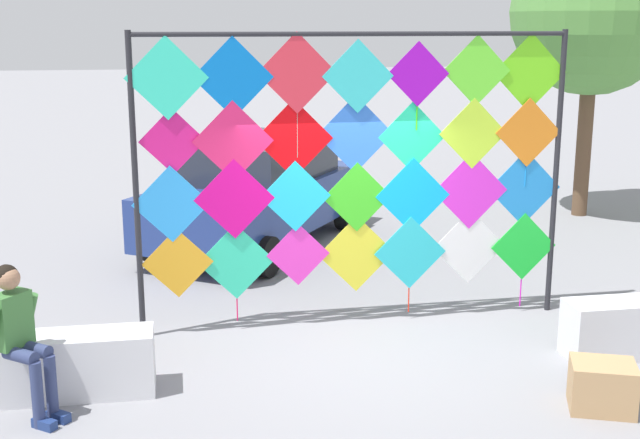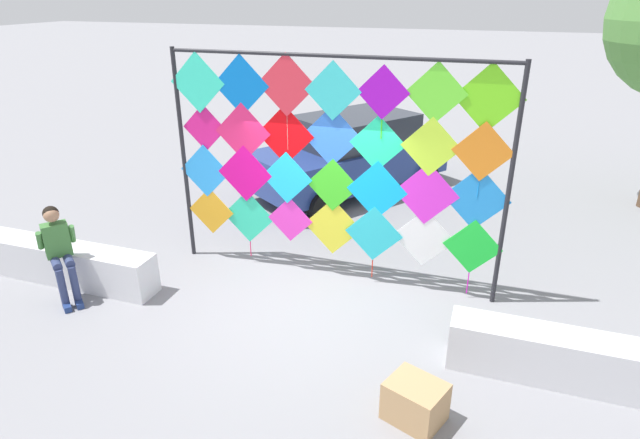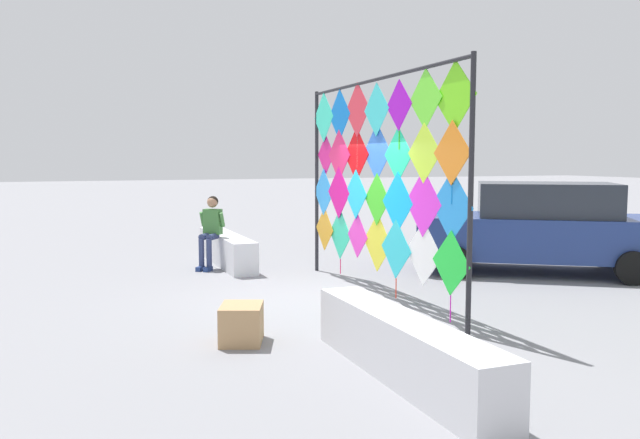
{
  "view_description": "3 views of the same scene",
  "coord_description": "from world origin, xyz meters",
  "px_view_note": "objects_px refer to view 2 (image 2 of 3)",
  "views": [
    {
      "loc": [
        -1.94,
        -8.56,
        3.65
      ],
      "look_at": [
        -0.38,
        0.44,
        1.48
      ],
      "focal_mm": 46.82,
      "sensor_mm": 36.0,
      "label": 1
    },
    {
      "loc": [
        2.47,
        -6.29,
        4.38
      ],
      "look_at": [
        0.24,
        0.27,
        1.34
      ],
      "focal_mm": 29.67,
      "sensor_mm": 36.0,
      "label": 2
    },
    {
      "loc": [
        9.55,
        -3.64,
        2.25
      ],
      "look_at": [
        0.22,
        0.03,
        1.3
      ],
      "focal_mm": 36.12,
      "sensor_mm": 36.0,
      "label": 3
    }
  ],
  "objects_px": {
    "parked_car": "(351,154)",
    "cardboard_box_large": "(415,401)",
    "seated_vendor": "(59,247)",
    "kite_display_rack": "(332,156)"
  },
  "relations": [
    {
      "from": "parked_car",
      "to": "cardboard_box_large",
      "type": "relative_size",
      "value": 8.12
    },
    {
      "from": "seated_vendor",
      "to": "parked_car",
      "type": "height_order",
      "value": "parked_car"
    },
    {
      "from": "cardboard_box_large",
      "to": "parked_car",
      "type": "bearing_deg",
      "value": 111.46
    },
    {
      "from": "kite_display_rack",
      "to": "parked_car",
      "type": "height_order",
      "value": "kite_display_rack"
    },
    {
      "from": "seated_vendor",
      "to": "parked_car",
      "type": "bearing_deg",
      "value": 64.88
    },
    {
      "from": "kite_display_rack",
      "to": "cardboard_box_large",
      "type": "distance_m",
      "value": 3.77
    },
    {
      "from": "seated_vendor",
      "to": "parked_car",
      "type": "xyz_separation_m",
      "value": [
        2.8,
        5.96,
        0.03
      ]
    },
    {
      "from": "parked_car",
      "to": "seated_vendor",
      "type": "bearing_deg",
      "value": -115.12
    },
    {
      "from": "seated_vendor",
      "to": "parked_car",
      "type": "distance_m",
      "value": 6.59
    },
    {
      "from": "kite_display_rack",
      "to": "cardboard_box_large",
      "type": "xyz_separation_m",
      "value": [
        1.84,
        -2.74,
        -1.82
      ]
    }
  ]
}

